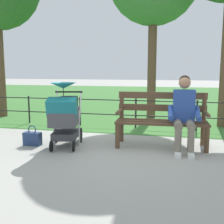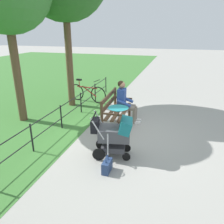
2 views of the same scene
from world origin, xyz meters
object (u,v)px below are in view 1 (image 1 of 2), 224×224
(park_bench, at_px, (162,117))
(person_on_bench, at_px, (184,111))
(handbag, at_px, (32,138))
(stroller, at_px, (65,114))

(park_bench, height_order, person_on_bench, person_on_bench)
(park_bench, bearing_deg, handbag, 12.31)
(handbag, bearing_deg, stroller, -177.80)
(person_on_bench, bearing_deg, stroller, 7.07)
(stroller, relative_size, handbag, 3.11)
(person_on_bench, xyz_separation_m, handbag, (2.67, 0.28, -0.55))
(park_bench, bearing_deg, stroller, 16.00)
(park_bench, xyz_separation_m, person_on_bench, (-0.38, 0.22, 0.15))
(person_on_bench, height_order, stroller, person_on_bench)
(person_on_bench, distance_m, stroller, 2.05)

